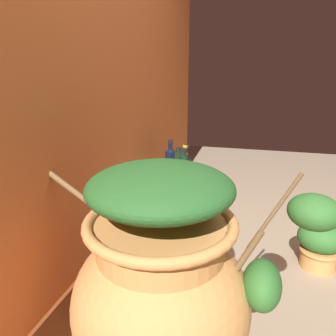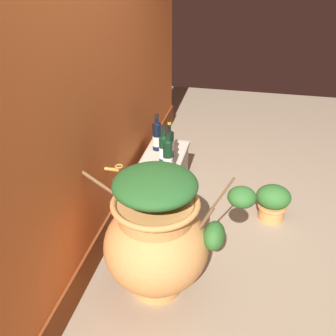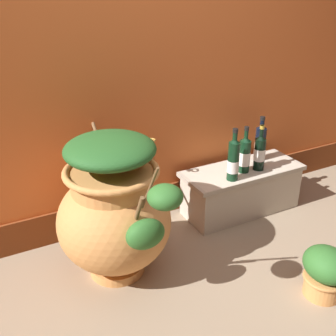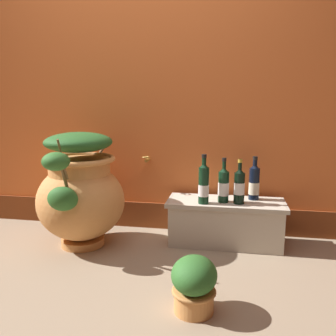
{
  "view_description": "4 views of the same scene",
  "coord_description": "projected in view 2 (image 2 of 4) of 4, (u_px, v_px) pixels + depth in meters",
  "views": [
    {
      "loc": [
        -1.23,
        0.39,
        1.1
      ],
      "look_at": [
        0.24,
        0.79,
        0.63
      ],
      "focal_mm": 33.05,
      "sensor_mm": 36.0,
      "label": 1
    },
    {
      "loc": [
        -2.18,
        0.18,
        1.94
      ],
      "look_at": [
        0.12,
        0.69,
        0.59
      ],
      "focal_mm": 43.83,
      "sensor_mm": 36.0,
      "label": 2
    },
    {
      "loc": [
        -1.04,
        -1.26,
        1.62
      ],
      "look_at": [
        0.08,
        0.84,
        0.48
      ],
      "focal_mm": 46.44,
      "sensor_mm": 36.0,
      "label": 3
    },
    {
      "loc": [
        0.69,
        -1.66,
        1.03
      ],
      "look_at": [
        0.26,
        0.76,
        0.58
      ],
      "focal_mm": 37.79,
      "sensor_mm": 36.0,
      "label": 4
    }
  ],
  "objects": [
    {
      "name": "wine_bottle_right",
      "position": [
        169.0,
        143.0,
        3.34
      ],
      "size": [
        0.08,
        0.08,
        0.32
      ],
      "color": "black",
      "rests_on": "stone_ledge"
    },
    {
      "name": "potted_shrub",
      "position": [
        273.0,
        202.0,
        3.15
      ],
      "size": [
        0.23,
        0.26,
        0.29
      ],
      "color": "#D68E4C",
      "rests_on": "ground_plane"
    },
    {
      "name": "wine_bottle_back",
      "position": [
        157.0,
        136.0,
        3.46
      ],
      "size": [
        0.08,
        0.08,
        0.32
      ],
      "color": "black",
      "rests_on": "stone_ledge"
    },
    {
      "name": "terracotta_urn",
      "position": [
        157.0,
        236.0,
        2.39
      ],
      "size": [
        0.62,
        1.14,
        0.83
      ],
      "color": "#D68E4C",
      "rests_on": "ground_plane"
    },
    {
      "name": "stone_ledge",
      "position": [
        161.0,
        177.0,
        3.42
      ],
      "size": [
        0.85,
        0.34,
        0.33
      ],
      "color": "beige",
      "rests_on": "ground_plane"
    },
    {
      "name": "wine_bottle_middle",
      "position": [
        164.0,
        149.0,
        3.26
      ],
      "size": [
        0.08,
        0.08,
        0.32
      ],
      "color": "black",
      "rests_on": "stone_ledge"
    },
    {
      "name": "wine_bottle_left",
      "position": [
        168.0,
        155.0,
        3.12
      ],
      "size": [
        0.08,
        0.08,
        0.35
      ],
      "color": "black",
      "rests_on": "stone_ledge"
    },
    {
      "name": "back_wall",
      "position": [
        77.0,
        64.0,
        2.36
      ],
      "size": [
        4.4,
        0.33,
        2.6
      ],
      "color": "#D6662D",
      "rests_on": "ground_plane"
    },
    {
      "name": "ground_plane",
      "position": [
        263.0,
        263.0,
        2.77
      ],
      "size": [
        7.0,
        7.0,
        0.0
      ],
      "primitive_type": "plane",
      "color": "gray"
    }
  ]
}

